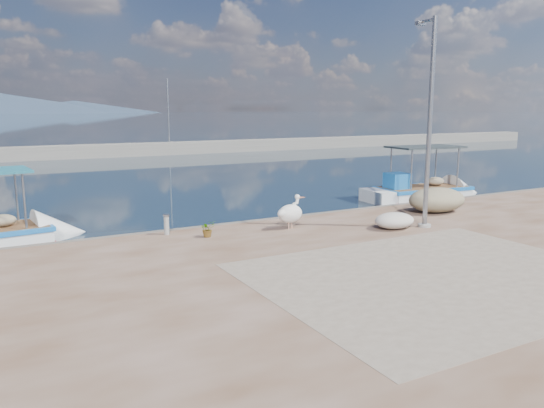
{
  "coord_description": "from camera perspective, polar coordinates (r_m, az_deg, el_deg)",
  "views": [
    {
      "loc": [
        -8.63,
        -11.97,
        4.54
      ],
      "look_at": [
        0.0,
        3.8,
        1.3
      ],
      "focal_mm": 35.0,
      "sensor_mm": 36.0,
      "label": 1
    }
  ],
  "objects": [
    {
      "name": "ground",
      "position": [
        15.44,
        6.84,
        -6.96
      ],
      "size": [
        1400.0,
        1400.0,
        0.0
      ],
      "primitive_type": "plane",
      "color": "#162635",
      "rests_on": "ground"
    },
    {
      "name": "lamp_post",
      "position": [
        18.74,
        16.51,
        7.54
      ],
      "size": [
        0.44,
        0.96,
        7.0
      ],
      "color": "gray",
      "rests_on": "quay"
    },
    {
      "name": "net_pile_d",
      "position": [
        18.58,
        13.03,
        -1.74
      ],
      "size": [
        1.46,
        1.09,
        0.55
      ],
      "primitive_type": "ellipsoid",
      "color": "silver",
      "rests_on": "quay"
    },
    {
      "name": "potted_plant",
      "position": [
        17.04,
        -6.94,
        -2.66
      ],
      "size": [
        0.53,
        0.47,
        0.53
      ],
      "primitive_type": "imported",
      "rotation": [
        0.0,
        0.0,
        0.14
      ],
      "color": "#33722D",
      "rests_on": "quay"
    },
    {
      "name": "boat_right",
      "position": [
        28.02,
        15.8,
        1.01
      ],
      "size": [
        6.7,
        2.7,
        3.15
      ],
      "rotation": [
        0.0,
        0.0,
        -0.09
      ],
      "color": "white",
      "rests_on": "ground"
    },
    {
      "name": "quay",
      "position": [
        11.33,
        25.22,
        -13.04
      ],
      "size": [
        44.0,
        22.0,
        0.5
      ],
      "primitive_type": "cube",
      "color": "brown",
      "rests_on": "ground"
    },
    {
      "name": "bollard_near",
      "position": [
        17.55,
        -11.28,
        -2.09
      ],
      "size": [
        0.22,
        0.22,
        0.66
      ],
      "color": "gray",
      "rests_on": "quay"
    },
    {
      "name": "breakwater",
      "position": [
        52.83,
        -19.29,
        5.37
      ],
      "size": [
        120.0,
        2.2,
        7.5
      ],
      "color": "gray",
      "rests_on": "ground"
    },
    {
      "name": "quay_patch",
      "position": [
        13.76,
        17.66,
        -7.33
      ],
      "size": [
        9.0,
        7.0,
        0.01
      ],
      "primitive_type": "cube",
      "color": "gray",
      "rests_on": "quay"
    },
    {
      "name": "pelican",
      "position": [
        18.03,
        2.02,
        -0.96
      ],
      "size": [
        1.21,
        0.7,
        1.16
      ],
      "rotation": [
        0.0,
        0.0,
        0.19
      ],
      "color": "tan",
      "rests_on": "quay"
    },
    {
      "name": "net_pile_c",
      "position": [
        21.96,
        17.3,
        0.43
      ],
      "size": [
        2.47,
        1.76,
        0.97
      ],
      "primitive_type": "ellipsoid",
      "color": "tan",
      "rests_on": "quay"
    }
  ]
}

